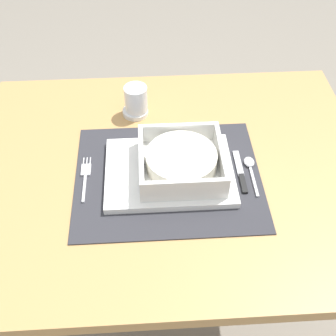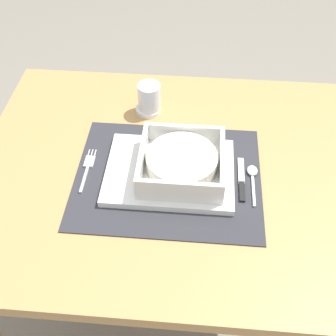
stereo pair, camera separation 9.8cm
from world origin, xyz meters
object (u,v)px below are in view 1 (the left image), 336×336
bread_knife (230,178)px  condiment_saucer (135,110)px  porridge_bowl (181,161)px  spoon (250,166)px  butter_knife (241,173)px  dining_table (172,196)px  drinking_glass (136,102)px  fork (86,175)px

bread_knife → condiment_saucer: bearing=131.3°
porridge_bowl → spoon: size_ratio=1.57×
spoon → condiment_saucer: (-0.26, 0.22, 0.00)m
spoon → butter_knife: spoon is taller
spoon → condiment_saucer: 0.34m
dining_table → butter_knife: bearing=-12.0°
spoon → butter_knife: bearing=-146.5°
dining_table → bread_knife: size_ratio=7.35×
spoon → bread_knife: 0.06m
spoon → butter_knife: 0.03m
butter_knife → drinking_glass: size_ratio=1.66×
fork → bread_knife: bread_knife is taller
porridge_bowl → fork: size_ratio=1.37×
fork → butter_knife: bearing=-0.8°
porridge_bowl → spoon: porridge_bowl is taller
dining_table → spoon: 0.21m
drinking_glass → condiment_saucer: 0.03m
fork → spoon: bearing=2.2°
dining_table → fork: bearing=-175.3°
dining_table → butter_knife: (0.15, -0.03, 0.11)m
porridge_bowl → drinking_glass: drinking_glass is taller
bread_knife → fork: bearing=175.9°
spoon → bread_knife: spoon is taller
porridge_bowl → bread_knife: 0.12m
drinking_glass → spoon: bearing=-40.0°
porridge_bowl → condiment_saucer: porridge_bowl is taller
fork → drinking_glass: size_ratio=1.65×
dining_table → fork: 0.23m
porridge_bowl → butter_knife: 0.14m
spoon → drinking_glass: 0.34m
spoon → fork: bearing=177.0°
butter_knife → condiment_saucer: bearing=139.6°
porridge_bowl → spoon: (0.16, 0.01, -0.04)m
condiment_saucer → drinking_glass: bearing=5.1°
fork → butter_knife: size_ratio=0.99×
dining_table → drinking_glass: drinking_glass is taller
dining_table → bread_knife: bearing=-19.4°
dining_table → condiment_saucer: condiment_saucer is taller
butter_knife → condiment_saucer: 0.33m
butter_knife → drinking_glass: 0.33m
bread_knife → condiment_saucer: size_ratio=1.90×
bread_knife → spoon: bearing=32.6°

